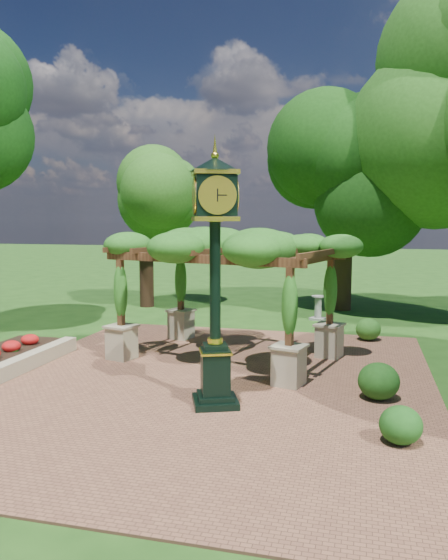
# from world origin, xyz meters

# --- Properties ---
(ground) EXTENTS (120.00, 120.00, 0.00)m
(ground) POSITION_xyz_m (0.00, 0.00, 0.00)
(ground) COLOR #1E4714
(ground) RESTS_ON ground
(brick_plaza) EXTENTS (10.00, 12.00, 0.04)m
(brick_plaza) POSITION_xyz_m (0.00, 1.00, 0.02)
(brick_plaza) COLOR brown
(brick_plaza) RESTS_ON ground
(border_wall) EXTENTS (0.35, 5.00, 0.40)m
(border_wall) POSITION_xyz_m (-4.60, 0.50, 0.20)
(border_wall) COLOR #C6B793
(border_wall) RESTS_ON ground
(pedestal_clock) EXTENTS (1.27, 1.27, 4.94)m
(pedestal_clock) POSITION_xyz_m (0.58, -0.44, 2.95)
(pedestal_clock) COLOR black
(pedestal_clock) RESTS_ON brick_plaza
(pergola) EXTENTS (6.16, 4.68, 3.45)m
(pergola) POSITION_xyz_m (-0.12, 3.20, 2.84)
(pergola) COLOR tan
(pergola) RESTS_ON brick_plaza
(sundial) EXTENTS (0.64, 0.64, 0.90)m
(sundial) POSITION_xyz_m (1.78, 9.53, 0.40)
(sundial) COLOR gray
(sundial) RESTS_ON ground
(shrub_front) EXTENTS (0.71, 0.71, 0.63)m
(shrub_front) POSITION_xyz_m (4.02, -1.50, 0.36)
(shrub_front) COLOR #1A4E16
(shrub_front) RESTS_ON brick_plaza
(shrub_mid) EXTENTS (1.00, 1.00, 0.76)m
(shrub_mid) POSITION_xyz_m (3.72, 0.72, 0.42)
(shrub_mid) COLOR #1B4914
(shrub_mid) RESTS_ON brick_plaza
(shrub_back) EXTENTS (0.92, 0.92, 0.67)m
(shrub_back) POSITION_xyz_m (3.55, 6.32, 0.38)
(shrub_back) COLOR #2B651D
(shrub_back) RESTS_ON brick_plaza
(tree_west_far) EXTENTS (3.37, 3.37, 6.47)m
(tree_west_far) POSITION_xyz_m (-5.54, 10.87, 4.43)
(tree_west_far) COLOR black
(tree_west_far) RESTS_ON ground
(tree_north) EXTENTS (4.30, 4.30, 7.91)m
(tree_north) POSITION_xyz_m (2.54, 12.09, 5.42)
(tree_north) COLOR #382816
(tree_north) RESTS_ON ground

